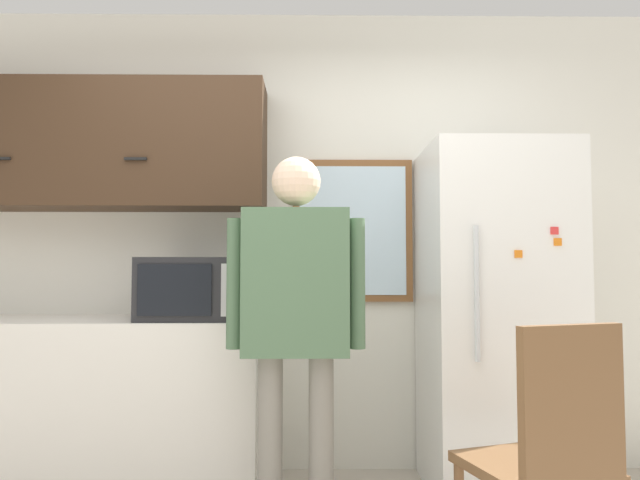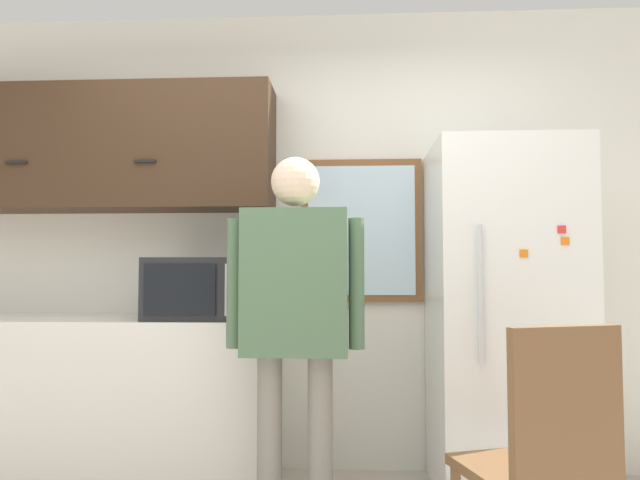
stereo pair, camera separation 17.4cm
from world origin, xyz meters
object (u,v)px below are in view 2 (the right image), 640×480
(microwave, at_px, (200,288))
(refrigerator, at_px, (504,319))
(person, at_px, (295,301))
(chair, at_px, (546,452))

(microwave, distance_m, refrigerator, 1.60)
(microwave, xyz_separation_m, person, (0.55, -0.45, -0.04))
(microwave, height_order, refrigerator, refrigerator)
(microwave, bearing_deg, refrigerator, 0.97)
(refrigerator, xyz_separation_m, chair, (-0.11, -0.94, -0.39))
(microwave, bearing_deg, person, -39.32)
(person, relative_size, refrigerator, 0.92)
(refrigerator, height_order, chair, refrigerator)
(microwave, distance_m, person, 0.71)
(person, xyz_separation_m, chair, (0.93, -0.46, -0.50))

